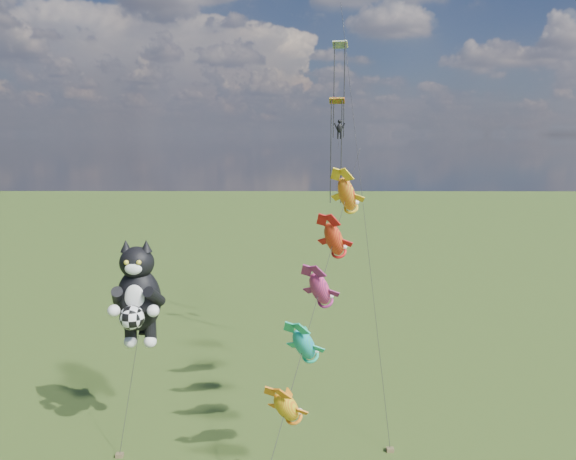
{
  "coord_description": "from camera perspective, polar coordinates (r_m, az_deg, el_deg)",
  "views": [
    {
      "loc": [
        10.95,
        -23.99,
        17.3
      ],
      "look_at": [
        10.73,
        13.16,
        10.99
      ],
      "focal_mm": 35.0,
      "sensor_mm": 36.0,
      "label": 1
    }
  ],
  "objects": [
    {
      "name": "parafoil_rig",
      "position": [
        43.31,
        5.37,
        11.03
      ],
      "size": [
        2.88,
        17.42,
        27.4
      ],
      "rotation": [
        0.0,
        0.0,
        0.19
      ],
      "color": "brown",
      "rests_on": "ground"
    },
    {
      "name": "fish_windsock_rig",
      "position": [
        29.73,
        3.26,
        -6.04
      ],
      "size": [
        6.42,
        14.71,
        16.49
      ],
      "rotation": [
        0.0,
        0.0,
        -0.08
      ],
      "color": "brown",
      "rests_on": "ground"
    },
    {
      "name": "cat_kite_rig",
      "position": [
        33.09,
        -15.02,
        -6.25
      ],
      "size": [
        2.9,
        4.36,
        11.51
      ],
      "rotation": [
        0.0,
        0.0,
        -0.21
      ],
      "color": "brown",
      "rests_on": "ground"
    }
  ]
}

